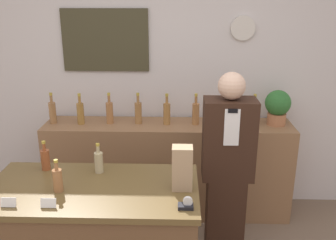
{
  "coord_description": "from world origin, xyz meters",
  "views": [
    {
      "loc": [
        0.17,
        -1.64,
        2.11
      ],
      "look_at": [
        0.09,
        1.1,
        1.19
      ],
      "focal_mm": 40.0,
      "sensor_mm": 36.0,
      "label": 1
    }
  ],
  "objects": [
    {
      "name": "potted_plant",
      "position": [
        1.09,
        1.74,
        1.12
      ],
      "size": [
        0.24,
        0.24,
        0.33
      ],
      "color": "#B27047",
      "rests_on": "back_shelf"
    },
    {
      "name": "shelf_bottle_2",
      "position": [
        -0.49,
        1.73,
        1.05
      ],
      "size": [
        0.07,
        0.07,
        0.3
      ],
      "color": "#A56C3D",
      "rests_on": "back_shelf"
    },
    {
      "name": "tape_dispenser",
      "position": [
        0.22,
        0.25,
        0.96
      ],
      "size": [
        0.09,
        0.06,
        0.07
      ],
      "color": "black",
      "rests_on": "display_counter"
    },
    {
      "name": "shelf_bottle_7",
      "position": [
        0.87,
        1.72,
        1.05
      ],
      "size": [
        0.07,
        0.07,
        0.3
      ],
      "color": "#9D6437",
      "rests_on": "back_shelf"
    },
    {
      "name": "shelf_bottle_0",
      "position": [
        -1.03,
        1.72,
        1.05
      ],
      "size": [
        0.07,
        0.07,
        0.3
      ],
      "color": "#97693D",
      "rests_on": "back_shelf"
    },
    {
      "name": "shelf_bottle_3",
      "position": [
        -0.21,
        1.74,
        1.05
      ],
      "size": [
        0.07,
        0.07,
        0.3
      ],
      "color": "#9C6C3C",
      "rests_on": "back_shelf"
    },
    {
      "name": "back_shelf",
      "position": [
        0.07,
        1.72,
        0.47
      ],
      "size": [
        2.36,
        0.44,
        0.94
      ],
      "color": "#8E6642",
      "rests_on": "ground_plane"
    },
    {
      "name": "paper_bag",
      "position": [
        0.2,
        0.48,
        1.08
      ],
      "size": [
        0.13,
        0.1,
        0.29
      ],
      "color": "tan",
      "rests_on": "display_counter"
    },
    {
      "name": "back_wall",
      "position": [
        -0.01,
        2.0,
        1.36
      ],
      "size": [
        5.2,
        0.09,
        2.7
      ],
      "color": "silver",
      "rests_on": "ground_plane"
    },
    {
      "name": "shelf_bottle_1",
      "position": [
        -0.76,
        1.7,
        1.05
      ],
      "size": [
        0.07,
        0.07,
        0.3
      ],
      "color": "olive",
      "rests_on": "back_shelf"
    },
    {
      "name": "counter_bottle_2",
      "position": [
        -0.58,
        0.42,
        1.02
      ],
      "size": [
        0.06,
        0.06,
        0.21
      ],
      "color": "#98643C",
      "rests_on": "display_counter"
    },
    {
      "name": "shopkeeper",
      "position": [
        0.56,
        1.05,
        0.79
      ],
      "size": [
        0.4,
        0.25,
        1.58
      ],
      "color": "#331E14",
      "rests_on": "ground_plane"
    },
    {
      "name": "counter_bottle_3",
      "position": [
        -0.38,
        0.69,
        1.02
      ],
      "size": [
        0.06,
        0.06,
        0.21
      ],
      "color": "tan",
      "rests_on": "display_counter"
    },
    {
      "name": "shelf_bottle_5",
      "position": [
        0.33,
        1.73,
        1.05
      ],
      "size": [
        0.07,
        0.07,
        0.3
      ],
      "color": "#A26B3C",
      "rests_on": "back_shelf"
    },
    {
      "name": "price_card_right",
      "position": [
        -0.58,
        0.23,
        0.96
      ],
      "size": [
        0.09,
        0.02,
        0.06
      ],
      "color": "white",
      "rests_on": "display_counter"
    },
    {
      "name": "shelf_bottle_4",
      "position": [
        0.06,
        1.72,
        1.05
      ],
      "size": [
        0.07,
        0.07,
        0.3
      ],
      "color": "#A06F39",
      "rests_on": "back_shelf"
    },
    {
      "name": "shelf_bottle_6",
      "position": [
        0.6,
        1.73,
        1.05
      ],
      "size": [
        0.07,
        0.07,
        0.3
      ],
      "color": "#9C6430",
      "rests_on": "back_shelf"
    },
    {
      "name": "price_card_left",
      "position": [
        -0.81,
        0.23,
        0.96
      ],
      "size": [
        0.09,
        0.02,
        0.06
      ],
      "color": "white",
      "rests_on": "display_counter"
    },
    {
      "name": "counter_bottle_1",
      "position": [
        -0.76,
        0.72,
        1.02
      ],
      "size": [
        0.06,
        0.06,
        0.21
      ],
      "color": "brown",
      "rests_on": "display_counter"
    }
  ]
}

